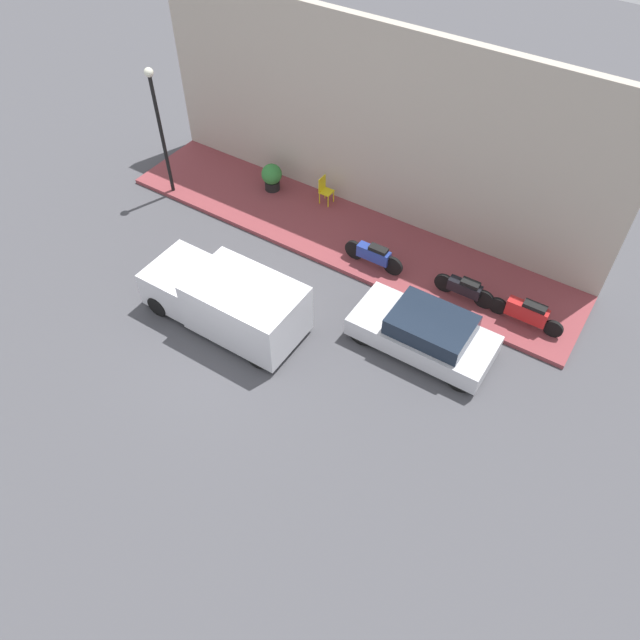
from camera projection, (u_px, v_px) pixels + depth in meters
name	position (u px, v px, depth m)	size (l,w,h in m)	color
ground_plane	(244.00, 340.00, 17.25)	(60.00, 60.00, 0.00)	#47474C
sidewalk	(344.00, 234.00, 20.20)	(3.07, 15.49, 0.14)	brown
building_facade	(376.00, 126.00, 18.89)	(0.30, 15.49, 6.27)	#B2A899
parked_car	(425.00, 332.00, 16.64)	(1.75, 3.86, 1.24)	silver
delivery_van	(226.00, 299.00, 17.09)	(1.94, 4.65, 1.72)	silver
motorcycle_blue	(374.00, 255.00, 18.76)	(0.30, 1.96, 0.79)	navy
motorcycle_black	(465.00, 289.00, 17.84)	(0.30, 1.84, 0.74)	black
motorcycle_red	(527.00, 313.00, 17.13)	(0.30, 2.14, 0.84)	#B21E1E
streetlamp	(159.00, 119.00, 19.71)	(0.29, 0.29, 4.38)	black
potted_plant	(272.00, 176.00, 21.36)	(0.71, 0.71, 0.96)	black
cafe_chair	(325.00, 189.00, 20.86)	(0.40, 0.40, 0.95)	yellow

